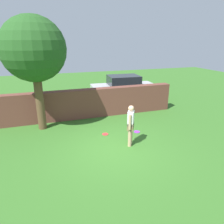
{
  "coord_description": "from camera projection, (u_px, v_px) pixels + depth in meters",
  "views": [
    {
      "loc": [
        -2.32,
        -6.6,
        3.91
      ],
      "look_at": [
        0.34,
        1.34,
        1.0
      ],
      "focal_mm": 33.23,
      "sensor_mm": 36.0,
      "label": 1
    }
  ],
  "objects": [
    {
      "name": "frisbee_purple",
      "position": [
        137.0,
        132.0,
        9.32
      ],
      "size": [
        0.27,
        0.27,
        0.02
      ],
      "primitive_type": "cylinder",
      "color": "purple",
      "rests_on": "ground"
    },
    {
      "name": "car",
      "position": [
        123.0,
        88.0,
        13.81
      ],
      "size": [
        4.3,
        2.13,
        1.72
      ],
      "rotation": [
        0.0,
        0.0,
        -0.06
      ],
      "color": "#B7B7BC",
      "rests_on": "ground"
    },
    {
      "name": "frisbee_red",
      "position": [
        105.0,
        134.0,
        9.09
      ],
      "size": [
        0.27,
        0.27,
        0.02
      ],
      "primitive_type": "cylinder",
      "color": "red",
      "rests_on": "ground"
    },
    {
      "name": "brick_wall",
      "position": [
        63.0,
        106.0,
        10.53
      ],
      "size": [
        12.09,
        0.5,
        1.52
      ],
      "primitive_type": "cube",
      "color": "brown",
      "rests_on": "ground"
    },
    {
      "name": "tree",
      "position": [
        34.0,
        50.0,
        8.56
      ],
      "size": [
        2.72,
        2.72,
        4.92
      ],
      "color": "brown",
      "rests_on": "ground"
    },
    {
      "name": "ground_plane",
      "position": [
        115.0,
        149.0,
        7.89
      ],
      "size": [
        40.0,
        40.0,
        0.0
      ],
      "primitive_type": "plane",
      "color": "#336623"
    },
    {
      "name": "person",
      "position": [
        131.0,
        124.0,
        7.89
      ],
      "size": [
        0.37,
        0.47,
        1.62
      ],
      "rotation": [
        0.0,
        0.0,
        -2.12
      ],
      "color": "tan",
      "rests_on": "ground"
    }
  ]
}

